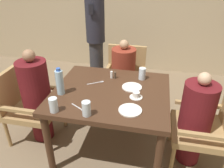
# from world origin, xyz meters

# --- Properties ---
(ground_plane) EXTENTS (16.00, 16.00, 0.00)m
(ground_plane) POSITION_xyz_m (0.00, 0.00, 0.00)
(ground_plane) COLOR #7A664C
(dining_table) EXTENTS (1.16, 1.03, 0.76)m
(dining_table) POSITION_xyz_m (0.00, 0.00, 0.66)
(dining_table) COLOR #422819
(dining_table) RESTS_ON ground_plane
(chair_left_side) EXTENTS (0.55, 0.55, 0.87)m
(chair_left_side) POSITION_xyz_m (-1.00, 0.00, 0.47)
(chair_left_side) COLOR #A88451
(chair_left_side) RESTS_ON ground_plane
(diner_in_left_chair) EXTENTS (0.32, 0.32, 1.13)m
(diner_in_left_chair) POSITION_xyz_m (-0.85, 0.00, 0.58)
(diner_in_left_chair) COLOR #5B1419
(diner_in_left_chair) RESTS_ON ground_plane
(chair_far_side) EXTENTS (0.55, 0.55, 0.87)m
(chair_far_side) POSITION_xyz_m (0.00, 0.93, 0.47)
(chair_far_side) COLOR #A88451
(chair_far_side) RESTS_ON ground_plane
(diner_in_far_chair) EXTENTS (0.32, 0.32, 1.04)m
(diner_in_far_chair) POSITION_xyz_m (-0.00, 0.79, 0.53)
(diner_in_far_chair) COLOR maroon
(diner_in_far_chair) RESTS_ON ground_plane
(chair_right_side) EXTENTS (0.55, 0.55, 0.87)m
(chair_right_side) POSITION_xyz_m (1.00, 0.00, 0.47)
(chair_right_side) COLOR #A88451
(chair_right_side) RESTS_ON ground_plane
(diner_in_right_chair) EXTENTS (0.32, 0.32, 1.05)m
(diner_in_right_chair) POSITION_xyz_m (0.85, 0.00, 0.54)
(diner_in_right_chair) COLOR #5B1419
(diner_in_right_chair) RESTS_ON ground_plane
(standing_host) EXTENTS (0.29, 0.33, 1.71)m
(standing_host) POSITION_xyz_m (-0.54, 1.37, 0.92)
(standing_host) COLOR #2D2D33
(standing_host) RESTS_ON ground_plane
(plate_main_left) EXTENTS (0.21, 0.21, 0.01)m
(plate_main_left) POSITION_xyz_m (0.20, 0.11, 0.76)
(plate_main_left) COLOR white
(plate_main_left) RESTS_ON dining_table
(plate_main_right) EXTENTS (0.21, 0.21, 0.01)m
(plate_main_right) POSITION_xyz_m (0.24, -0.30, 0.76)
(plate_main_right) COLOR white
(plate_main_right) RESTS_ON dining_table
(teacup_with_saucer) EXTENTS (0.12, 0.12, 0.06)m
(teacup_with_saucer) POSITION_xyz_m (0.26, -0.07, 0.78)
(teacup_with_saucer) COLOR white
(teacup_with_saucer) RESTS_ON dining_table
(water_bottle) EXTENTS (0.08, 0.08, 0.27)m
(water_bottle) POSITION_xyz_m (-0.47, -0.15, 0.88)
(water_bottle) COLOR #A3C6DB
(water_bottle) RESTS_ON dining_table
(glass_tall_near) EXTENTS (0.08, 0.08, 0.13)m
(glass_tall_near) POSITION_xyz_m (-0.41, -0.44, 0.82)
(glass_tall_near) COLOR silver
(glass_tall_near) RESTS_ON dining_table
(glass_tall_mid) EXTENTS (0.08, 0.08, 0.13)m
(glass_tall_mid) POSITION_xyz_m (0.28, 0.32, 0.82)
(glass_tall_mid) COLOR silver
(glass_tall_mid) RESTS_ON dining_table
(glass_tall_far) EXTENTS (0.08, 0.08, 0.13)m
(glass_tall_far) POSITION_xyz_m (-0.11, -0.44, 0.82)
(glass_tall_far) COLOR silver
(glass_tall_far) RESTS_ON dining_table
(salt_shaker) EXTENTS (0.03, 0.03, 0.08)m
(salt_shaker) POSITION_xyz_m (-0.05, 0.28, 0.80)
(salt_shaker) COLOR white
(salt_shaker) RESTS_ON dining_table
(pepper_shaker) EXTENTS (0.03, 0.03, 0.08)m
(pepper_shaker) POSITION_xyz_m (-0.01, 0.28, 0.79)
(pepper_shaker) COLOR #4C3D2D
(pepper_shaker) RESTS_ON dining_table
(fork_beside_plate) EXTENTS (0.16, 0.12, 0.00)m
(fork_beside_plate) POSITION_xyz_m (-0.18, 0.13, 0.76)
(fork_beside_plate) COLOR silver
(fork_beside_plate) RESTS_ON dining_table
(knife_beside_plate) EXTENTS (0.18, 0.11, 0.00)m
(knife_beside_plate) POSITION_xyz_m (-0.21, -0.36, 0.76)
(knife_beside_plate) COLOR silver
(knife_beside_plate) RESTS_ON dining_table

